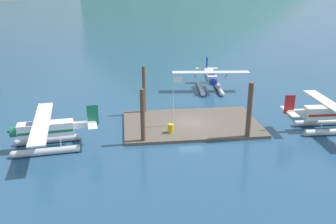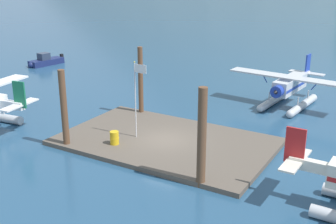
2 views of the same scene
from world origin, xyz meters
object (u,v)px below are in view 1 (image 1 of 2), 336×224
seaplane_silver_bow_right (210,79)px  seaplane_white_port_aft (46,133)px  fuel_drum (171,128)px  flagpole (175,95)px  seaplane_cream_stbd_aft (328,116)px

seaplane_silver_bow_right → seaplane_white_port_aft: bearing=-139.1°
fuel_drum → seaplane_white_port_aft: size_ratio=0.08×
seaplane_silver_bow_right → flagpole: bearing=-117.6°
seaplane_cream_stbd_aft → flagpole: bearing=171.1°
fuel_drum → seaplane_silver_bow_right: (7.34, 14.66, 0.84)m
seaplane_white_port_aft → seaplane_silver_bow_right: bearing=40.9°
seaplane_cream_stbd_aft → seaplane_silver_bow_right: bearing=119.3°
fuel_drum → seaplane_cream_stbd_aft: 15.93m
flagpole → seaplane_cream_stbd_aft: 15.60m
seaplane_white_port_aft → seaplane_cream_stbd_aft: (27.35, 1.04, 0.00)m
seaplane_silver_bow_right → seaplane_cream_stbd_aft: (8.56, -15.26, 0.00)m
seaplane_silver_bow_right → seaplane_white_port_aft: size_ratio=1.00×
flagpole → fuel_drum: (-0.62, -1.80, -2.88)m
flagpole → seaplane_cream_stbd_aft: flagpole is taller
flagpole → seaplane_silver_bow_right: size_ratio=0.50×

